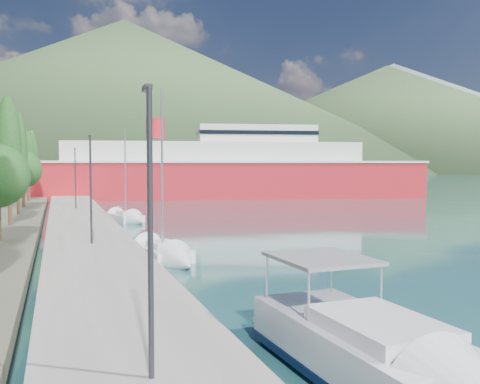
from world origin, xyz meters
name	(u,v)px	position (x,y,z in m)	size (l,w,h in m)	color
ground	(102,185)	(0.00, 120.00, 0.00)	(1400.00, 1400.00, 0.00)	#215255
quay	(82,226)	(-9.00, 26.00, 0.40)	(5.00, 88.00, 0.80)	gray
hills_far	(186,104)	(138.59, 618.73, 77.39)	(1480.00, 900.00, 180.00)	slate
hills_near	(208,106)	(98.04, 372.50, 49.18)	(1010.00, 520.00, 115.00)	#3B5530
tree_row	(14,160)	(-14.10, 31.19, 5.55)	(3.89, 63.11, 9.82)	#47301E
lamp_posts	(89,184)	(-9.00, 15.13, 4.08)	(0.15, 45.53, 6.06)	#2D2D33
motor_cruiser	(402,379)	(-3.77, -7.76, 0.57)	(3.14, 9.53, 3.47)	#060F34
sailboat_near	(171,257)	(-5.08, 10.49, 0.28)	(3.08, 7.29, 10.15)	silver
sailboat_mid	(131,219)	(-4.49, 31.10, 0.27)	(3.64, 6.71, 9.41)	silver
ferry	(215,172)	(12.80, 63.04, 3.92)	(66.31, 25.34, 12.89)	red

